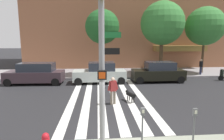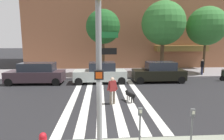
# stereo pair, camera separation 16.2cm
# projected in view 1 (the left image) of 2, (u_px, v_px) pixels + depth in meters

# --- Properties ---
(ground_plane) EXTENTS (160.00, 160.00, 0.00)m
(ground_plane) POSITION_uv_depth(u_px,v_px,m) (113.00, 96.00, 12.70)
(ground_plane) COLOR #232326
(sidewalk_far) EXTENTS (80.00, 6.00, 0.15)m
(sidewalk_far) POSITION_uv_depth(u_px,v_px,m) (106.00, 73.00, 21.31)
(sidewalk_far) COLOR gray
(sidewalk_far) RESTS_ON ground_plane
(crosswalk_stripes) EXTENTS (4.95, 10.92, 0.01)m
(crosswalk_stripes) POSITION_uv_depth(u_px,v_px,m) (108.00, 96.00, 12.67)
(crosswalk_stripes) COLOR silver
(crosswalk_stripes) RESTS_ON ground_plane
(traffic_light_pole) EXTENTS (0.74, 0.46, 5.80)m
(traffic_light_pole) POSITION_uv_depth(u_px,v_px,m) (102.00, 49.00, 5.68)
(traffic_light_pole) COLOR gray
(traffic_light_pole) RESTS_ON sidewalk_near
(parking_meter_curbside) EXTENTS (0.14, 0.11, 1.36)m
(parking_meter_curbside) POSITION_uv_depth(u_px,v_px,m) (143.00, 121.00, 6.42)
(parking_meter_curbside) COLOR #515456
(parking_meter_curbside) RESTS_ON sidewalk_near
(parking_meter_second_along) EXTENTS (0.14, 0.11, 1.36)m
(parking_meter_second_along) POSITION_uv_depth(u_px,v_px,m) (194.00, 122.00, 6.36)
(parking_meter_second_along) COLOR #515456
(parking_meter_second_along) RESTS_ON sidewalk_near
(parked_car_near_curb) EXTENTS (4.89, 2.01, 1.85)m
(parked_car_near_curb) POSITION_uv_depth(u_px,v_px,m) (35.00, 74.00, 16.19)
(parked_car_near_curb) COLOR #3B2B32
(parked_car_near_curb) RESTS_ON ground_plane
(parked_car_behind_first) EXTENTS (4.65, 1.97, 1.85)m
(parked_car_behind_first) POSITION_uv_depth(u_px,v_px,m) (100.00, 73.00, 16.63)
(parked_car_behind_first) COLOR #B3BEB6
(parked_car_behind_first) RESTS_ON ground_plane
(parked_car_third_in_line) EXTENTS (4.65, 1.89, 1.85)m
(parked_car_third_in_line) POSITION_uv_depth(u_px,v_px,m) (158.00, 72.00, 17.04)
(parked_car_third_in_line) COLOR black
(parked_car_third_in_line) RESTS_ON ground_plane
(street_tree_nearest) EXTENTS (3.51, 3.51, 6.76)m
(street_tree_nearest) POSITION_uv_depth(u_px,v_px,m) (102.00, 27.00, 19.08)
(street_tree_nearest) COLOR #4C3823
(street_tree_nearest) RESTS_ON sidewalk_far
(street_tree_middle) EXTENTS (4.51, 4.51, 7.63)m
(street_tree_middle) POSITION_uv_depth(u_px,v_px,m) (162.00, 23.00, 19.34)
(street_tree_middle) COLOR #4C3823
(street_tree_middle) RESTS_ON sidewalk_far
(street_tree_further) EXTENTS (4.18, 4.18, 7.24)m
(street_tree_further) POSITION_uv_depth(u_px,v_px,m) (205.00, 26.00, 20.35)
(street_tree_further) COLOR #4C3823
(street_tree_further) RESTS_ON sidewalk_far
(pedestrian_dog_walker) EXTENTS (0.69, 0.36, 1.64)m
(pedestrian_dog_walker) POSITION_uv_depth(u_px,v_px,m) (113.00, 89.00, 11.01)
(pedestrian_dog_walker) COLOR #6B6051
(pedestrian_dog_walker) RESTS_ON ground_plane
(dog_on_leash) EXTENTS (0.55, 1.10, 0.65)m
(dog_on_leash) POSITION_uv_depth(u_px,v_px,m) (130.00, 95.00, 11.59)
(dog_on_leash) COLOR black
(dog_on_leash) RESTS_ON ground_plane
(pedestrian_bystander) EXTENTS (0.31, 0.71, 1.64)m
(pedestrian_bystander) POSITION_uv_depth(u_px,v_px,m) (201.00, 66.00, 19.87)
(pedestrian_bystander) COLOR #282D4C
(pedestrian_bystander) RESTS_ON sidewalk_far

